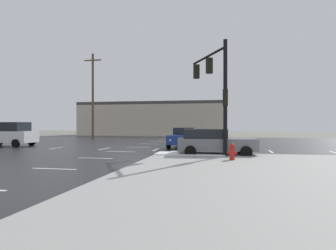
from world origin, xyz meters
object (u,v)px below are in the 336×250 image
at_px(traffic_signal_mast, 215,82).
at_px(utility_pole_distant, 93,95).
at_px(sedan_blue, 185,137).
at_px(suv_white, 7,133).
at_px(sedan_grey, 214,142).
at_px(fire_hydrant, 232,152).

height_order(traffic_signal_mast, utility_pole_distant, utility_pole_distant).
distance_m(sedan_blue, utility_pole_distant, 17.65).
height_order(traffic_signal_mast, suv_white, traffic_signal_mast).
xyz_separation_m(traffic_signal_mast, sedan_grey, (-0.09, -0.07, -3.49)).
distance_m(suv_white, utility_pole_distant, 13.44).
distance_m(fire_hydrant, sedan_grey, 2.89).
relative_size(sedan_grey, suv_white, 0.96).
xyz_separation_m(fire_hydrant, sedan_grey, (-1.01, 2.69, 0.32)).
height_order(fire_hydrant, sedan_grey, sedan_grey).
relative_size(traffic_signal_mast, sedan_grey, 1.36).
distance_m(traffic_signal_mast, sedan_blue, 7.57).
height_order(sedan_grey, sedan_blue, same).
xyz_separation_m(traffic_signal_mast, fire_hydrant, (0.92, -2.77, -3.81)).
bearing_deg(fire_hydrant, traffic_signal_mast, 108.39).
distance_m(sedan_grey, sedan_blue, 6.75).
relative_size(traffic_signal_mast, fire_hydrant, 8.02).
bearing_deg(sedan_blue, suv_white, -78.58).
xyz_separation_m(traffic_signal_mast, suv_white, (-17.60, 4.53, -3.25)).
xyz_separation_m(sedan_grey, sedan_blue, (-2.54, 6.26, 0.00)).
height_order(fire_hydrant, utility_pole_distant, utility_pole_distant).
bearing_deg(fire_hydrant, sedan_blue, 111.59).
bearing_deg(traffic_signal_mast, sedan_grey, 103.90).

